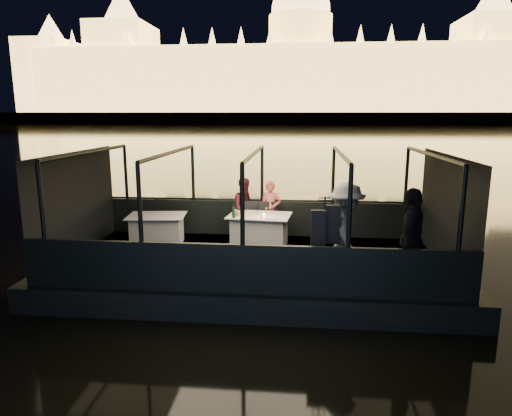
# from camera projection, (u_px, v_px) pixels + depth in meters

# --- Properties ---
(river_water) EXTENTS (500.00, 500.00, 0.00)m
(river_water) POSITION_uv_depth(u_px,v_px,m) (296.00, 133.00, 88.07)
(river_water) COLOR black
(river_water) RESTS_ON ground
(boat_hull) EXTENTS (8.60, 4.40, 1.00)m
(boat_hull) POSITION_uv_depth(u_px,v_px,m) (254.00, 280.00, 10.11)
(boat_hull) COLOR black
(boat_hull) RESTS_ON river_water
(boat_deck) EXTENTS (8.00, 4.00, 0.04)m
(boat_deck) POSITION_uv_depth(u_px,v_px,m) (254.00, 259.00, 10.02)
(boat_deck) COLOR black
(boat_deck) RESTS_ON boat_hull
(gunwale_port) EXTENTS (8.00, 0.08, 0.90)m
(gunwale_port) POSITION_uv_depth(u_px,v_px,m) (262.00, 218.00, 11.87)
(gunwale_port) COLOR black
(gunwale_port) RESTS_ON boat_deck
(gunwale_starboard) EXTENTS (8.00, 0.08, 0.90)m
(gunwale_starboard) POSITION_uv_depth(u_px,v_px,m) (243.00, 269.00, 7.97)
(gunwale_starboard) COLOR black
(gunwale_starboard) RESTS_ON boat_deck
(cabin_glass_port) EXTENTS (8.00, 0.02, 1.40)m
(cabin_glass_port) POSITION_uv_depth(u_px,v_px,m) (262.00, 174.00, 11.63)
(cabin_glass_port) COLOR #99B2B2
(cabin_glass_port) RESTS_ON gunwale_port
(cabin_glass_starboard) EXTENTS (8.00, 0.02, 1.40)m
(cabin_glass_starboard) POSITION_uv_depth(u_px,v_px,m) (242.00, 205.00, 7.74)
(cabin_glass_starboard) COLOR #99B2B2
(cabin_glass_starboard) RESTS_ON gunwale_starboard
(cabin_roof_glass) EXTENTS (8.00, 4.00, 0.02)m
(cabin_roof_glass) POSITION_uv_depth(u_px,v_px,m) (254.00, 153.00, 9.54)
(cabin_roof_glass) COLOR #99B2B2
(cabin_roof_glass) RESTS_ON boat_deck
(end_wall_fore) EXTENTS (0.02, 4.00, 2.30)m
(end_wall_fore) POSITION_uv_depth(u_px,v_px,m) (76.00, 204.00, 10.16)
(end_wall_fore) COLOR black
(end_wall_fore) RESTS_ON boat_deck
(end_wall_aft) EXTENTS (0.02, 4.00, 2.30)m
(end_wall_aft) POSITION_uv_depth(u_px,v_px,m) (447.00, 211.00, 9.40)
(end_wall_aft) COLOR black
(end_wall_aft) RESTS_ON boat_deck
(canopy_ribs) EXTENTS (8.00, 4.00, 2.30)m
(canopy_ribs) POSITION_uv_depth(u_px,v_px,m) (254.00, 207.00, 9.78)
(canopy_ribs) COLOR black
(canopy_ribs) RESTS_ON boat_deck
(embankment) EXTENTS (400.00, 140.00, 6.00)m
(embankment) POSITION_uv_depth(u_px,v_px,m) (299.00, 119.00, 214.55)
(embankment) COLOR #423D33
(embankment) RESTS_ON ground
(parliament_building) EXTENTS (220.00, 32.00, 60.00)m
(parliament_building) POSITION_uv_depth(u_px,v_px,m) (300.00, 46.00, 174.75)
(parliament_building) COLOR #F2D18C
(parliament_building) RESTS_ON embankment
(dining_table_central) EXTENTS (1.55, 1.20, 0.77)m
(dining_table_central) POSITION_uv_depth(u_px,v_px,m) (259.00, 231.00, 10.87)
(dining_table_central) COLOR white
(dining_table_central) RESTS_ON boat_deck
(dining_table_aft) EXTENTS (1.46, 1.13, 0.72)m
(dining_table_aft) POSITION_uv_depth(u_px,v_px,m) (157.00, 229.00, 11.04)
(dining_table_aft) COLOR white
(dining_table_aft) RESTS_ON boat_deck
(chair_port_left) EXTENTS (0.53, 0.53, 0.96)m
(chair_port_left) POSITION_uv_depth(u_px,v_px,m) (250.00, 223.00, 11.32)
(chair_port_left) COLOR black
(chair_port_left) RESTS_ON boat_deck
(chair_port_right) EXTENTS (0.51, 0.51, 0.95)m
(chair_port_right) POSITION_uv_depth(u_px,v_px,m) (267.00, 224.00, 11.28)
(chair_port_right) COLOR black
(chair_port_right) RESTS_ON boat_deck
(coat_stand) EXTENTS (0.57, 0.52, 1.68)m
(coat_stand) POSITION_uv_depth(u_px,v_px,m) (324.00, 239.00, 8.23)
(coat_stand) COLOR black
(coat_stand) RESTS_ON boat_deck
(person_woman_coral) EXTENTS (0.56, 0.40, 1.47)m
(person_woman_coral) POSITION_uv_depth(u_px,v_px,m) (270.00, 210.00, 11.48)
(person_woman_coral) COLOR #D55B4D
(person_woman_coral) RESTS_ON boat_deck
(person_man_maroon) EXTENTS (0.91, 0.82, 1.54)m
(person_man_maroon) POSITION_uv_depth(u_px,v_px,m) (246.00, 209.00, 11.54)
(person_man_maroon) COLOR #411219
(person_man_maroon) RESTS_ON boat_deck
(passenger_stripe) EXTENTS (0.78, 1.27, 1.89)m
(passenger_stripe) POSITION_uv_depth(u_px,v_px,m) (345.00, 237.00, 8.52)
(passenger_stripe) COLOR silver
(passenger_stripe) RESTS_ON boat_deck
(passenger_dark) EXTENTS (0.86, 1.19, 1.87)m
(passenger_dark) POSITION_uv_depth(u_px,v_px,m) (411.00, 244.00, 8.08)
(passenger_dark) COLOR black
(passenger_dark) RESTS_ON boat_deck
(wine_bottle) EXTENTS (0.08, 0.08, 0.31)m
(wine_bottle) POSITION_uv_depth(u_px,v_px,m) (234.00, 212.00, 10.45)
(wine_bottle) COLOR #153B1E
(wine_bottle) RESTS_ON dining_table_central
(bread_basket) EXTENTS (0.25, 0.25, 0.08)m
(bread_basket) POSITION_uv_depth(u_px,v_px,m) (236.00, 214.00, 10.72)
(bread_basket) COLOR olive
(bread_basket) RESTS_ON dining_table_central
(amber_candle) EXTENTS (0.07, 0.07, 0.08)m
(amber_candle) POSITION_uv_depth(u_px,v_px,m) (264.00, 215.00, 10.57)
(amber_candle) COLOR #FCA43F
(amber_candle) RESTS_ON dining_table_central
(plate_near) EXTENTS (0.26, 0.26, 0.02)m
(plate_near) POSITION_uv_depth(u_px,v_px,m) (271.00, 218.00, 10.40)
(plate_near) COLOR silver
(plate_near) RESTS_ON dining_table_central
(plate_far) EXTENTS (0.27, 0.27, 0.02)m
(plate_far) POSITION_uv_depth(u_px,v_px,m) (241.00, 215.00, 10.78)
(plate_far) COLOR white
(plate_far) RESTS_ON dining_table_central
(wine_glass_white) EXTENTS (0.06, 0.06, 0.17)m
(wine_glass_white) POSITION_uv_depth(u_px,v_px,m) (236.00, 213.00, 10.56)
(wine_glass_white) COLOR silver
(wine_glass_white) RESTS_ON dining_table_central
(wine_glass_red) EXTENTS (0.06, 0.06, 0.17)m
(wine_glass_red) POSITION_uv_depth(u_px,v_px,m) (266.00, 211.00, 10.78)
(wine_glass_red) COLOR white
(wine_glass_red) RESTS_ON dining_table_central
(wine_glass_empty) EXTENTS (0.06, 0.06, 0.18)m
(wine_glass_empty) POSITION_uv_depth(u_px,v_px,m) (257.00, 215.00, 10.37)
(wine_glass_empty) COLOR silver
(wine_glass_empty) RESTS_ON dining_table_central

